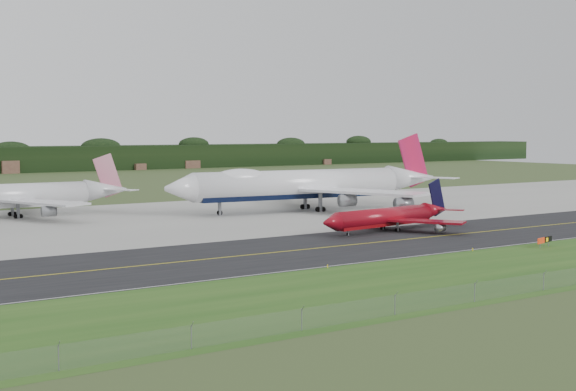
# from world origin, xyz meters

# --- Properties ---
(ground) EXTENTS (600.00, 600.00, 0.00)m
(ground) POSITION_xyz_m (0.00, 0.00, 0.00)
(ground) COLOR #354821
(ground) RESTS_ON ground
(grass_verge) EXTENTS (400.00, 30.00, 0.01)m
(grass_verge) POSITION_xyz_m (0.00, -35.00, 0.01)
(grass_verge) COLOR #234C16
(grass_verge) RESTS_ON ground
(taxiway) EXTENTS (400.00, 32.00, 0.02)m
(taxiway) POSITION_xyz_m (0.00, -4.00, 0.01)
(taxiway) COLOR black
(taxiway) RESTS_ON ground
(apron) EXTENTS (400.00, 78.00, 0.01)m
(apron) POSITION_xyz_m (0.00, 51.00, 0.01)
(apron) COLOR gray
(apron) RESTS_ON ground
(taxiway_centreline) EXTENTS (400.00, 0.40, 0.00)m
(taxiway_centreline) POSITION_xyz_m (0.00, -4.00, 0.03)
(taxiway_centreline) COLOR gold
(taxiway_centreline) RESTS_ON taxiway
(taxiway_edge_line) EXTENTS (400.00, 0.25, 0.00)m
(taxiway_edge_line) POSITION_xyz_m (0.00, -19.50, 0.03)
(taxiway_edge_line) COLOR silver
(taxiway_edge_line) RESTS_ON taxiway
(horizon_treeline) EXTENTS (700.00, 25.00, 12.00)m
(horizon_treeline) POSITION_xyz_m (0.00, 273.76, 5.47)
(horizon_treeline) COLOR black
(horizon_treeline) RESTS_ON ground
(jet_ba_747) EXTENTS (75.05, 61.87, 18.86)m
(jet_ba_747) POSITION_xyz_m (13.82, 48.47, 6.42)
(jet_ba_747) COLOR white
(jet_ba_747) RESTS_ON ground
(jet_red_737) EXTENTS (35.81, 28.93, 9.67)m
(jet_red_737) POSITION_xyz_m (5.12, 7.54, 2.67)
(jet_red_737) COLOR maroon
(jet_red_737) RESTS_ON ground
(jet_star_tail) EXTENTS (53.47, 44.81, 14.12)m
(jet_star_tail) POSITION_xyz_m (-49.88, 72.85, 4.71)
(jet_star_tail) COLOR silver
(jet_star_tail) RESTS_ON ground
(taxiway_sign) EXTENTS (4.94, 1.36, 1.68)m
(taxiway_sign) POSITION_xyz_m (12.10, -23.98, 1.18)
(taxiway_sign) COLOR slate
(taxiway_sign) RESTS_ON ground
(edge_marker_left) EXTENTS (0.16, 0.16, 0.50)m
(edge_marker_left) POSITION_xyz_m (-30.65, -20.50, 0.25)
(edge_marker_left) COLOR yellow
(edge_marker_left) RESTS_ON ground
(edge_marker_center) EXTENTS (0.16, 0.16, 0.50)m
(edge_marker_center) POSITION_xyz_m (-1.36, -20.50, 0.25)
(edge_marker_center) COLOR yellow
(edge_marker_center) RESTS_ON ground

